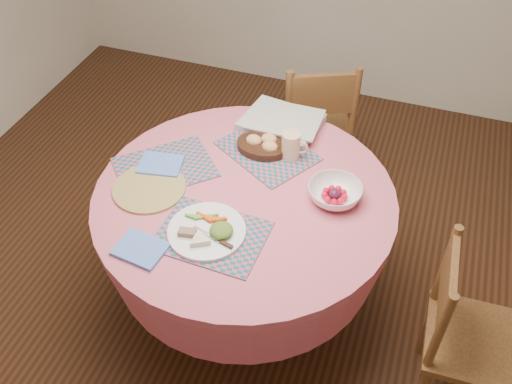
% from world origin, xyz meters
% --- Properties ---
extents(ground, '(4.00, 4.00, 0.00)m').
position_xyz_m(ground, '(0.00, 0.00, 0.00)').
color(ground, '#331C0F').
rests_on(ground, ground).
extents(dining_table, '(1.24, 1.24, 0.75)m').
position_xyz_m(dining_table, '(0.00, 0.00, 0.56)').
color(dining_table, '#C45B66').
rests_on(dining_table, ground).
extents(chair_right, '(0.38, 0.40, 0.84)m').
position_xyz_m(chair_right, '(0.95, -0.14, 0.44)').
color(chair_right, brown).
rests_on(chair_right, ground).
extents(chair_back, '(0.54, 0.53, 0.89)m').
position_xyz_m(chair_back, '(0.07, 0.92, 0.47)').
color(chair_back, brown).
rests_on(chair_back, ground).
extents(placemat_front, '(0.41, 0.32, 0.01)m').
position_xyz_m(placemat_front, '(-0.04, -0.25, 0.75)').
color(placemat_front, '#115E63').
rests_on(placemat_front, dining_table).
extents(placemat_left, '(0.50, 0.49, 0.01)m').
position_xyz_m(placemat_left, '(-0.38, 0.04, 0.75)').
color(placemat_left, '#115E63').
rests_on(placemat_left, dining_table).
extents(placemat_back, '(0.50, 0.46, 0.01)m').
position_xyz_m(placemat_back, '(0.00, 0.29, 0.75)').
color(placemat_back, '#115E63').
rests_on(placemat_back, dining_table).
extents(wicker_trivet, '(0.30, 0.30, 0.01)m').
position_xyz_m(wicker_trivet, '(-0.38, -0.10, 0.76)').
color(wicker_trivet, olive).
rests_on(wicker_trivet, dining_table).
extents(napkin_near, '(0.20, 0.16, 0.01)m').
position_xyz_m(napkin_near, '(-0.26, -0.40, 0.76)').
color(napkin_near, '#527CD4').
rests_on(napkin_near, dining_table).
extents(napkin_far, '(0.20, 0.17, 0.01)m').
position_xyz_m(napkin_far, '(-0.40, 0.04, 0.76)').
color(napkin_far, '#527CD4').
rests_on(napkin_far, placemat_left).
extents(dinner_plate, '(0.30, 0.30, 0.05)m').
position_xyz_m(dinner_plate, '(-0.06, -0.25, 0.77)').
color(dinner_plate, white).
rests_on(dinner_plate, placemat_front).
extents(bread_bowl, '(0.23, 0.23, 0.08)m').
position_xyz_m(bread_bowl, '(-0.02, 0.29, 0.78)').
color(bread_bowl, black).
rests_on(bread_bowl, placemat_back).
extents(latte_mug, '(0.12, 0.08, 0.12)m').
position_xyz_m(latte_mug, '(0.11, 0.29, 0.82)').
color(latte_mug, beige).
rests_on(latte_mug, placemat_back).
extents(fruit_bowl, '(0.23, 0.23, 0.07)m').
position_xyz_m(fruit_bowl, '(0.35, 0.09, 0.78)').
color(fruit_bowl, white).
rests_on(fruit_bowl, dining_table).
extents(newspaper_stack, '(0.38, 0.32, 0.04)m').
position_xyz_m(newspaper_stack, '(0.01, 0.49, 0.78)').
color(newspaper_stack, silver).
rests_on(newspaper_stack, dining_table).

